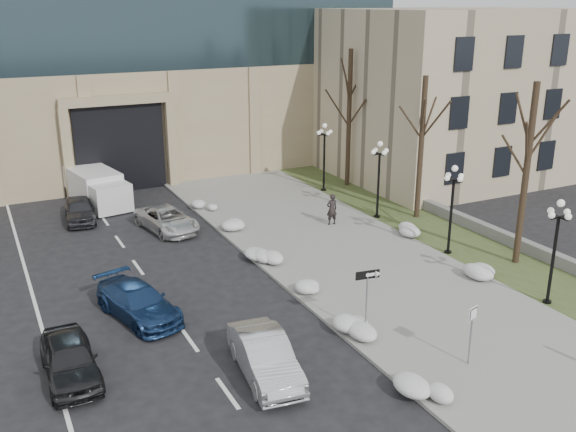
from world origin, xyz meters
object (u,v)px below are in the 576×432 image
at_px(box_truck, 94,187).
at_px(car_c, 138,302).
at_px(car_b, 265,356).
at_px(car_e, 80,210).
at_px(lamppost_b, 452,198).
at_px(car_d, 167,219).
at_px(keep_sign, 472,323).
at_px(lamppost_a, 556,238).
at_px(lamppost_c, 379,169).
at_px(lamppost_d, 324,148).
at_px(pedestrian, 332,209).
at_px(one_way_sign, 372,282).
at_px(car_a, 70,359).

bearing_deg(box_truck, car_c, -105.05).
distance_m(car_b, car_e, 20.33).
xyz_separation_m(car_c, lamppost_b, (16.06, -0.23, 2.38)).
distance_m(car_b, car_d, 16.24).
bearing_deg(keep_sign, box_truck, 90.67).
xyz_separation_m(car_b, lamppost_a, (13.22, -0.43, 2.32)).
xyz_separation_m(car_d, lamppost_b, (11.92, -10.12, 2.41)).
bearing_deg(car_c, lamppost_b, -15.75).
height_order(lamppost_c, lamppost_d, same).
bearing_deg(pedestrian, car_d, -18.97).
height_order(box_truck, one_way_sign, one_way_sign).
xyz_separation_m(car_b, car_d, (1.29, 16.19, -0.09)).
distance_m(keep_sign, lamppost_b, 11.03).
bearing_deg(one_way_sign, keep_sign, -53.68).
relative_size(car_b, car_c, 0.95).
relative_size(car_a, lamppost_a, 0.91).
bearing_deg(car_a, car_d, 61.44).
height_order(box_truck, lamppost_b, lamppost_b).
bearing_deg(one_way_sign, lamppost_b, 40.40).
height_order(car_c, car_e, car_e).
height_order(car_c, keep_sign, keep_sign).
bearing_deg(car_d, car_e, 125.99).
bearing_deg(car_b, lamppost_a, 4.92).
height_order(car_e, one_way_sign, one_way_sign).
distance_m(car_a, car_e, 17.53).
distance_m(pedestrian, lamppost_d, 7.47).
distance_m(car_a, box_truck, 21.15).
bearing_deg(lamppost_a, car_e, 128.06).
height_order(car_b, car_d, car_b).
xyz_separation_m(car_d, keep_sign, (5.45, -18.94, 1.07)).
height_order(car_b, box_truck, box_truck).
bearing_deg(lamppost_b, car_e, 138.87).
distance_m(car_e, one_way_sign, 20.90).
bearing_deg(car_a, lamppost_d, 40.43).
height_order(car_c, lamppost_c, lamppost_c).
relative_size(keep_sign, lamppost_c, 0.50).
xyz_separation_m(pedestrian, lamppost_a, (3.15, -13.04, 2.04)).
bearing_deg(lamppost_a, lamppost_d, 90.00).
xyz_separation_m(car_a, lamppost_b, (19.30, 3.19, 2.34)).
relative_size(car_b, keep_sign, 1.94).
distance_m(pedestrian, box_truck, 15.77).
bearing_deg(car_c, box_truck, 70.06).
xyz_separation_m(keep_sign, lamppost_d, (6.48, 21.82, 1.34)).
bearing_deg(car_b, pedestrian, 58.18).
bearing_deg(car_b, car_c, 121.10).
distance_m(keep_sign, lamppost_d, 22.80).
distance_m(car_d, keep_sign, 19.74).
relative_size(car_a, car_e, 1.04).
bearing_deg(keep_sign, car_b, 141.35).
relative_size(car_b, one_way_sign, 1.65).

